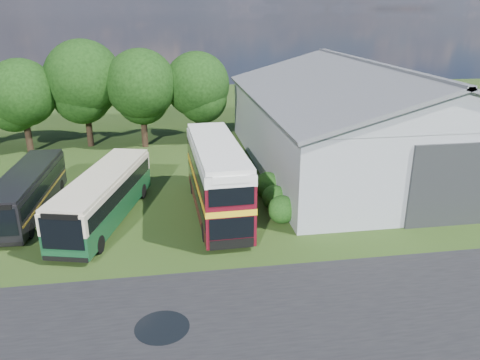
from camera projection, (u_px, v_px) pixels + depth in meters
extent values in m
plane|color=#203711|center=(195.00, 284.00, 21.66)|extent=(120.00, 120.00, 0.00)
cube|color=black|center=(272.00, 317.00, 19.31)|extent=(60.00, 8.00, 0.02)
cylinder|color=black|center=(162.00, 328.00, 18.66)|extent=(2.20, 2.20, 0.01)
cube|color=gray|center=(366.00, 130.00, 37.74)|extent=(18.00, 24.00, 5.50)
cube|color=#2D3033|center=(452.00, 186.00, 26.63)|extent=(5.20, 0.18, 5.00)
cylinder|color=black|center=(28.00, 135.00, 41.02)|extent=(0.56, 0.56, 3.06)
sphere|color=black|center=(22.00, 93.00, 39.74)|extent=(5.78, 5.78, 5.78)
cylinder|color=black|center=(89.00, 127.00, 42.87)|extent=(0.56, 0.56, 3.60)
sphere|color=black|center=(84.00, 78.00, 41.35)|extent=(6.80, 6.80, 6.80)
cylinder|color=black|center=(144.00, 129.00, 42.72)|extent=(0.56, 0.56, 3.31)
sphere|color=black|center=(141.00, 84.00, 41.33)|extent=(6.26, 6.26, 6.26)
cylinder|color=black|center=(198.00, 126.00, 44.22)|extent=(0.56, 0.56, 3.17)
sphere|color=black|center=(197.00, 84.00, 42.89)|extent=(5.98, 5.98, 5.98)
sphere|color=#194714|center=(282.00, 221.00, 28.04)|extent=(1.70, 1.70, 1.70)
sphere|color=#194714|center=(274.00, 208.00, 29.90)|extent=(1.60, 1.60, 1.60)
sphere|color=#194714|center=(268.00, 196.00, 31.75)|extent=(1.80, 1.80, 1.80)
cube|color=#103D20|center=(104.00, 196.00, 27.50)|extent=(5.15, 11.03, 2.67)
cube|color=#4B0A14|center=(217.00, 176.00, 28.30)|extent=(3.02, 10.66, 4.23)
cube|color=black|center=(27.00, 191.00, 28.59)|extent=(2.70, 9.96, 2.46)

